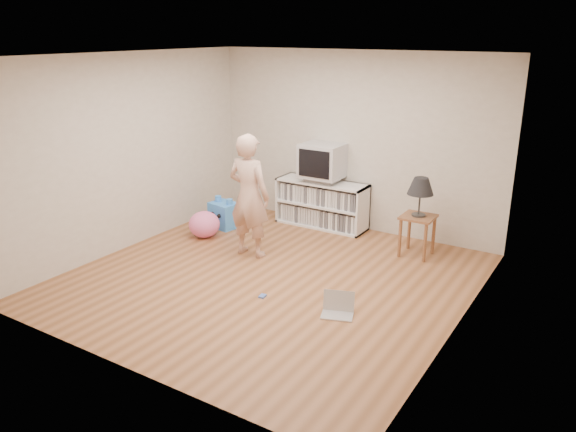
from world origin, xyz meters
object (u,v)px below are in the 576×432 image
(dvd_deck, at_px, (322,179))
(plush_pink, at_px, (204,224))
(crt_tv, at_px, (323,161))
(side_table, at_px, (418,226))
(plush_blue, at_px, (224,215))
(person, at_px, (249,196))
(laptop, at_px, (338,308))
(table_lamp, at_px, (421,187))
(media_unit, at_px, (322,203))

(dvd_deck, height_order, plush_pink, dvd_deck)
(crt_tv, bearing_deg, side_table, -12.63)
(plush_blue, bearing_deg, dvd_deck, 45.02)
(dvd_deck, xyz_separation_m, plush_pink, (-1.20, -1.33, -0.55))
(side_table, bearing_deg, dvd_deck, 167.26)
(person, bearing_deg, plush_blue, -35.84)
(laptop, bearing_deg, table_lamp, 66.40)
(crt_tv, bearing_deg, plush_pink, -132.19)
(dvd_deck, relative_size, person, 0.28)
(laptop, height_order, plush_blue, plush_blue)
(plush_pink, bearing_deg, plush_blue, 92.20)
(person, bearing_deg, plush_pink, -12.12)
(person, relative_size, plush_pink, 3.64)
(plush_blue, bearing_deg, laptop, -18.90)
(media_unit, distance_m, dvd_deck, 0.39)
(side_table, bearing_deg, laptop, -93.88)
(crt_tv, xyz_separation_m, person, (-0.25, -1.51, -0.21))
(table_lamp, distance_m, plush_pink, 3.09)
(table_lamp, xyz_separation_m, laptop, (-0.14, -2.00, -0.88))
(side_table, relative_size, plush_pink, 1.23)
(table_lamp, relative_size, plush_pink, 1.15)
(crt_tv, xyz_separation_m, side_table, (1.64, -0.37, -0.60))
(dvd_deck, relative_size, crt_tv, 0.75)
(plush_pink, bearing_deg, crt_tv, 47.81)
(dvd_deck, distance_m, table_lamp, 1.69)
(crt_tv, distance_m, person, 1.55)
(person, distance_m, laptop, 2.09)
(side_table, bearing_deg, plush_blue, -170.63)
(media_unit, distance_m, laptop, 2.83)
(crt_tv, xyz_separation_m, plush_blue, (-1.22, -0.84, -0.82))
(table_lamp, distance_m, person, 2.21)
(dvd_deck, xyz_separation_m, plush_blue, (-1.22, -0.84, -0.54))
(media_unit, relative_size, plush_pink, 3.13)
(plush_pink, bearing_deg, laptop, -21.08)
(plush_pink, bearing_deg, media_unit, 48.22)
(dvd_deck, distance_m, plush_blue, 1.58)
(crt_tv, relative_size, plush_pink, 1.34)
(crt_tv, bearing_deg, laptop, -57.63)
(media_unit, relative_size, laptop, 3.49)
(side_table, xyz_separation_m, table_lamp, (0.00, 0.00, 0.53))
(person, bearing_deg, laptop, 153.11)
(plush_blue, bearing_deg, side_table, 19.80)
(side_table, relative_size, laptop, 1.37)
(plush_blue, relative_size, plush_pink, 1.05)
(plush_blue, bearing_deg, table_lamp, 19.80)
(table_lamp, bearing_deg, plush_blue, -170.63)
(media_unit, distance_m, side_table, 1.68)
(media_unit, xyz_separation_m, plush_pink, (-1.20, -1.34, -0.16))
(media_unit, xyz_separation_m, side_table, (1.64, -0.39, 0.07))
(crt_tv, relative_size, side_table, 1.09)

